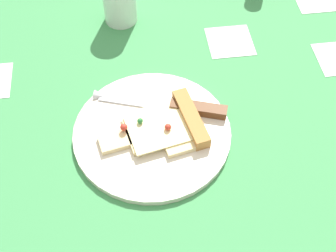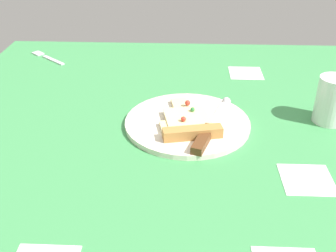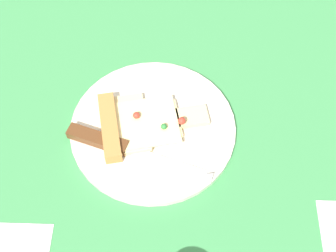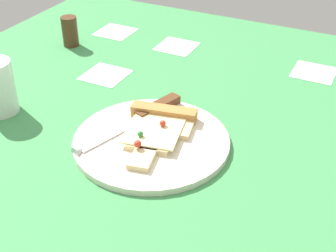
# 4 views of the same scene
# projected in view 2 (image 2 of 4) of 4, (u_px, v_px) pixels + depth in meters

# --- Properties ---
(ground_plane) EXTENTS (1.17, 1.17, 0.03)m
(ground_plane) POSITION_uv_depth(u_px,v_px,m) (187.00, 142.00, 0.84)
(ground_plane) COLOR #3D8C4C
(ground_plane) RESTS_ON ground
(plate) EXTENTS (0.27, 0.27, 0.01)m
(plate) POSITION_uv_depth(u_px,v_px,m) (186.00, 123.00, 0.87)
(plate) COLOR silver
(plate) RESTS_ON ground_plane
(pizza_slice) EXTENTS (0.13, 0.19, 0.03)m
(pizza_slice) POSITION_uv_depth(u_px,v_px,m) (188.00, 123.00, 0.84)
(pizza_slice) COLOR beige
(pizza_slice) RESTS_ON plate
(knife) EXTENTS (0.10, 0.23, 0.02)m
(knife) POSITION_uv_depth(u_px,v_px,m) (210.00, 129.00, 0.83)
(knife) COLOR silver
(knife) RESTS_ON plate
(drinking_glass) EXTENTS (0.07, 0.07, 0.10)m
(drinking_glass) POSITION_uv_depth(u_px,v_px,m) (332.00, 100.00, 0.86)
(drinking_glass) COLOR silver
(drinking_glass) RESTS_ON ground_plane
(fork) EXTENTS (0.13, 0.11, 0.01)m
(fork) POSITION_uv_depth(u_px,v_px,m) (47.00, 57.00, 1.22)
(fork) COLOR silver
(fork) RESTS_ON ground_plane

